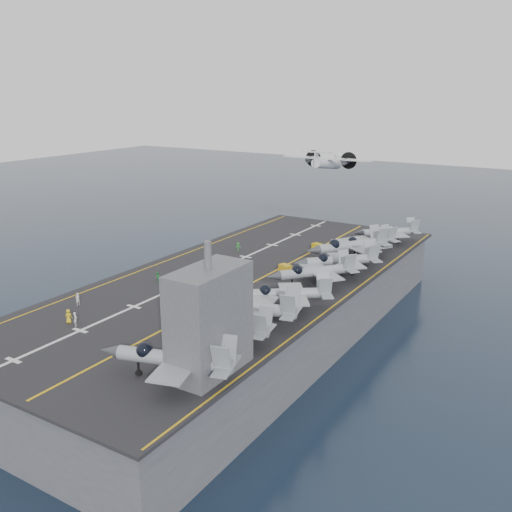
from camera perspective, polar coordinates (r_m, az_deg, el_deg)
The scene contains 27 objects.
ground at distance 99.59m, azimuth -1.22°, elevation -7.75°, with size 500.00×500.00×0.00m, color #142135.
hull at distance 97.66m, azimuth -1.24°, elevation -5.07°, with size 36.00×90.00×10.00m, color #56595E.
flight_deck at distance 95.88m, azimuth -1.26°, elevation -2.18°, with size 38.00×92.00×0.40m, color black.
foul_line at distance 94.30m, azimuth 0.28°, elevation -2.36°, with size 0.35×90.00×0.02m, color gold.
landing_centerline at distance 99.05m, azimuth -4.17°, elevation -1.47°, with size 0.50×90.00×0.02m, color silver.
deck_edge_port at distance 105.60m, azimuth -9.03°, elevation -0.50°, with size 0.25×90.00×0.02m, color gold.
deck_edge_stbd at distance 87.70m, azimuth 8.98°, elevation -4.03°, with size 0.25×90.00×0.02m, color gold.
island_superstructure at distance 62.03m, azimuth -4.71°, elevation -5.23°, with size 5.00×10.00×15.00m, color #56595E, non-canonical shape.
fighter_jet_0 at distance 62.37m, azimuth -8.16°, elevation -10.04°, with size 17.89×14.38×5.41m, color #9CA6AE, non-canonical shape.
fighter_jet_1 at distance 70.80m, azimuth -3.31°, elevation -6.78°, with size 15.78×11.97×4.96m, color #9CA3AD, non-canonical shape.
fighter_jet_2 at distance 75.53m, azimuth -0.76°, elevation -5.03°, with size 17.67×13.76×5.45m, color #97A1A9, non-canonical shape.
fighter_jet_3 at distance 81.17m, azimuth 3.18°, elevation -3.67°, with size 17.32×16.16×5.00m, color gray, non-canonical shape.
fighter_jet_4 at distance 90.91m, azimuth 6.04°, elevation -1.47°, with size 17.10×17.82×5.17m, color #9BA1AB, non-canonical shape.
fighter_jet_5 at distance 97.47m, azimuth 8.54°, elevation -0.34°, with size 17.58×17.47×5.16m, color #9DA6B0, non-canonical shape.
fighter_jet_6 at distance 105.87m, azimuth 9.52°, elevation 1.12°, with size 18.34×19.84×5.73m, color #8C939A, non-canonical shape.
fighter_jet_7 at distance 110.26m, azimuth 10.99°, elevation 1.45°, with size 15.83×17.21×4.97m, color gray, non-canonical shape.
fighter_jet_8 at distance 119.67m, azimuth 13.21°, elevation 2.44°, with size 16.44×16.07×4.80m, color #969EA7, non-canonical shape.
tow_cart_a at distance 77.26m, azimuth -6.82°, elevation -6.32°, with size 2.47×2.08×1.26m, color gold, non-canonical shape.
tow_cart_b at distance 98.20m, azimuth 2.95°, elevation -1.23°, with size 2.48×2.07×1.27m, color gold, non-canonical shape.
tow_cart_c at distance 112.21m, azimuth 6.18°, elevation 0.93°, with size 2.39×1.97×1.24m, color #C4A40A, non-canonical shape.
crew_0 at distance 80.88m, azimuth -18.24°, elevation -5.74°, with size 1.38×1.15×1.96m, color yellow.
crew_1 at distance 86.94m, azimuth -17.41°, elevation -4.14°, with size 0.81×1.17×1.90m, color silver.
crew_2 at distance 94.08m, azimuth -9.82°, elevation -2.09°, with size 1.27×1.22×1.77m, color #2A893D.
crew_3 at distance 110.78m, azimuth -1.81°, elevation 0.94°, with size 1.22×1.10×1.69m, color #28842D.
crew_4 at distance 99.96m, azimuth -1.85°, elevation -0.68°, with size 1.45×1.36×2.01m, color #A11009.
crew_6 at distance 79.76m, azimuth -17.61°, elevation -6.02°, with size 1.33×1.35×1.89m, color silver.
transport_plane at distance 146.76m, azimuth 7.10°, elevation 9.12°, with size 24.42×17.36×5.57m, color silver, non-canonical shape.
Camera 1 is at (49.49, -76.28, 40.64)m, focal length 40.00 mm.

